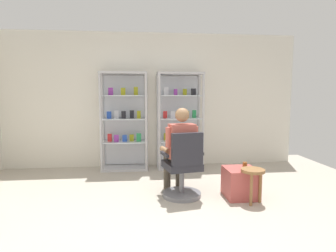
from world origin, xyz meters
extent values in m
plane|color=#B2A899|center=(0.00, 0.00, 0.00)|extent=(7.20, 7.20, 0.00)
cube|color=silver|center=(0.00, 3.00, 1.35)|extent=(6.00, 0.10, 2.70)
cylinder|color=#B7B7BC|center=(-0.98, 2.50, 0.95)|extent=(0.05, 0.05, 1.90)
cylinder|color=#B7B7BC|center=(-0.13, 2.50, 0.95)|extent=(0.05, 0.05, 1.90)
cylinder|color=#B7B7BC|center=(-0.98, 2.90, 0.95)|extent=(0.05, 0.05, 1.90)
cylinder|color=#B7B7BC|center=(-0.13, 2.90, 0.95)|extent=(0.05, 0.05, 1.90)
cube|color=#B7B7BC|center=(-0.55, 2.70, 1.88)|extent=(0.90, 0.45, 0.04)
cube|color=#B7B7BC|center=(-0.55, 2.70, 0.02)|extent=(0.90, 0.45, 0.04)
cube|color=silver|center=(-0.55, 2.92, 0.95)|extent=(0.84, 0.02, 1.80)
cube|color=silver|center=(-0.55, 2.70, 0.55)|extent=(0.82, 0.39, 0.02)
cube|color=red|center=(-0.83, 2.71, 0.63)|extent=(0.08, 0.04, 0.15)
cube|color=purple|center=(-0.70, 2.67, 0.62)|extent=(0.09, 0.04, 0.13)
cube|color=#264CB2|center=(-0.54, 2.68, 0.62)|extent=(0.09, 0.05, 0.13)
cube|color=#999919|center=(-0.41, 2.72, 0.62)|extent=(0.09, 0.05, 0.13)
cube|color=#268C4C|center=(-0.27, 2.66, 0.64)|extent=(0.09, 0.06, 0.16)
cube|color=silver|center=(-0.55, 2.70, 1.00)|extent=(0.82, 0.39, 0.02)
cube|color=#264CB2|center=(-0.84, 2.72, 1.08)|extent=(0.09, 0.05, 0.14)
cube|color=silver|center=(-0.70, 2.75, 1.08)|extent=(0.09, 0.04, 0.15)
cube|color=black|center=(-0.56, 2.70, 1.08)|extent=(0.08, 0.06, 0.14)
cube|color=black|center=(-0.40, 2.72, 1.09)|extent=(0.08, 0.04, 0.15)
cube|color=#999919|center=(-0.26, 2.70, 1.08)|extent=(0.07, 0.04, 0.15)
cube|color=silver|center=(-0.55, 2.70, 1.45)|extent=(0.82, 0.39, 0.02)
cube|color=purple|center=(-0.79, 2.68, 1.53)|extent=(0.09, 0.04, 0.14)
cube|color=#999919|center=(-0.56, 2.66, 1.53)|extent=(0.09, 0.04, 0.14)
cube|color=#999919|center=(-0.31, 2.70, 1.54)|extent=(0.08, 0.04, 0.16)
cylinder|color=#B7B7BC|center=(0.13, 2.50, 0.95)|extent=(0.05, 0.05, 1.90)
cylinder|color=#B7B7BC|center=(0.98, 2.50, 0.95)|extent=(0.05, 0.05, 1.90)
cylinder|color=#B7B7BC|center=(0.13, 2.90, 0.95)|extent=(0.05, 0.05, 1.90)
cylinder|color=#B7B7BC|center=(0.98, 2.90, 0.95)|extent=(0.05, 0.05, 1.90)
cube|color=#B7B7BC|center=(0.55, 2.70, 1.88)|extent=(0.90, 0.45, 0.04)
cube|color=#B7B7BC|center=(0.55, 2.70, 0.02)|extent=(0.90, 0.45, 0.04)
cube|color=silver|center=(0.55, 2.92, 0.95)|extent=(0.84, 0.02, 1.80)
cube|color=silver|center=(0.55, 2.70, 0.55)|extent=(0.82, 0.39, 0.02)
cube|color=#999919|center=(0.27, 2.73, 0.63)|extent=(0.08, 0.03, 0.14)
cube|color=#264CB2|center=(0.40, 2.73, 0.64)|extent=(0.08, 0.06, 0.16)
cube|color=gold|center=(0.54, 2.73, 0.63)|extent=(0.08, 0.05, 0.15)
cube|color=red|center=(0.69, 2.74, 0.62)|extent=(0.09, 0.04, 0.13)
cube|color=#999919|center=(0.84, 2.71, 0.62)|extent=(0.08, 0.05, 0.12)
cube|color=silver|center=(0.55, 2.70, 1.00)|extent=(0.82, 0.39, 0.02)
cube|color=red|center=(0.26, 2.71, 1.08)|extent=(0.08, 0.05, 0.14)
cube|color=silver|center=(0.41, 2.73, 1.07)|extent=(0.09, 0.04, 0.13)
cube|color=purple|center=(0.55, 2.74, 1.07)|extent=(0.09, 0.04, 0.13)
cube|color=#999919|center=(0.69, 2.69, 1.08)|extent=(0.08, 0.05, 0.13)
cube|color=#268C4C|center=(0.84, 2.72, 1.08)|extent=(0.08, 0.04, 0.15)
cube|color=silver|center=(0.55, 2.70, 1.45)|extent=(0.82, 0.39, 0.02)
cube|color=silver|center=(0.28, 2.74, 1.54)|extent=(0.09, 0.05, 0.16)
cube|color=purple|center=(0.46, 2.67, 1.52)|extent=(0.07, 0.04, 0.12)
cube|color=#999919|center=(0.65, 2.73, 1.52)|extent=(0.08, 0.05, 0.12)
cube|color=black|center=(0.82, 2.68, 1.52)|extent=(0.09, 0.06, 0.13)
cylinder|color=slate|center=(0.34, 1.07, 0.03)|extent=(0.56, 0.56, 0.06)
cylinder|color=slate|center=(0.34, 1.07, 0.24)|extent=(0.07, 0.07, 0.41)
cube|color=#26262D|center=(0.34, 1.07, 0.46)|extent=(0.56, 0.56, 0.10)
cube|color=#26262D|center=(0.38, 0.86, 0.73)|extent=(0.45, 0.16, 0.45)
cube|color=#26262D|center=(0.59, 1.12, 0.64)|extent=(0.10, 0.30, 0.04)
cube|color=#26262D|center=(0.08, 1.02, 0.64)|extent=(0.10, 0.30, 0.04)
cylinder|color=#3F382D|center=(0.40, 1.28, 0.56)|extent=(0.22, 0.42, 0.14)
cylinder|color=#3F382D|center=(0.36, 1.48, 0.28)|extent=(0.11, 0.11, 0.56)
cylinder|color=#3F382D|center=(0.20, 1.24, 0.56)|extent=(0.22, 0.42, 0.14)
cylinder|color=#3F382D|center=(0.16, 1.44, 0.28)|extent=(0.11, 0.11, 0.56)
cube|color=#BF594C|center=(0.34, 1.07, 0.81)|extent=(0.40, 0.29, 0.50)
sphere|color=#99704C|center=(0.34, 1.07, 1.19)|extent=(0.20, 0.20, 0.20)
cylinder|color=#BF594C|center=(0.53, 1.11, 0.88)|extent=(0.09, 0.09, 0.28)
cylinder|color=#99704C|center=(0.50, 1.28, 0.66)|extent=(0.14, 0.31, 0.08)
cylinder|color=#BF594C|center=(0.14, 1.03, 0.88)|extent=(0.09, 0.09, 0.28)
cylinder|color=#99704C|center=(0.11, 1.21, 0.66)|extent=(0.14, 0.31, 0.08)
cube|color=#B24C47|center=(1.17, 0.95, 0.21)|extent=(0.44, 0.46, 0.42)
cylinder|color=brown|center=(1.24, 0.96, 0.47)|extent=(0.07, 0.07, 0.09)
cylinder|color=olive|center=(1.26, 0.71, 0.45)|extent=(0.32, 0.32, 0.04)
cylinder|color=olive|center=(1.37, 0.71, 0.22)|extent=(0.04, 0.04, 0.43)
cylinder|color=olive|center=(1.20, 0.81, 0.22)|extent=(0.04, 0.04, 0.43)
cylinder|color=olive|center=(1.20, 0.62, 0.22)|extent=(0.04, 0.04, 0.43)
camera|label=1|loc=(-0.30, -2.95, 1.49)|focal=30.84mm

